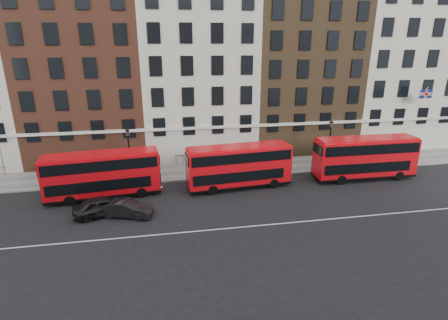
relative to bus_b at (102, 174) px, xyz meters
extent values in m
plane|color=black|center=(9.92, -5.44, -2.21)|extent=(120.00, 120.00, 0.00)
cube|color=slate|center=(9.92, 5.06, -2.14)|extent=(80.00, 5.00, 0.15)
cube|color=gray|center=(9.92, 2.56, -2.13)|extent=(80.00, 0.30, 0.16)
cube|color=white|center=(9.92, -7.44, -2.21)|extent=(70.00, 0.12, 0.01)
cube|color=brown|center=(-2.88, 12.56, 8.79)|extent=(12.80, 10.00, 22.00)
cube|color=#B8B5A2|center=(9.92, 12.56, 7.29)|extent=(12.80, 10.00, 19.00)
cube|color=brown|center=(22.72, 12.56, 8.29)|extent=(12.80, 10.00, 21.00)
cube|color=#BDB7A3|center=(35.52, 12.56, 7.79)|extent=(12.80, 10.00, 20.00)
cube|color=red|center=(0.03, 0.00, -0.05)|extent=(9.96, 3.39, 3.67)
cube|color=black|center=(0.03, 0.00, -1.78)|extent=(9.96, 3.43, 0.22)
cube|color=black|center=(-0.25, -0.03, -0.68)|extent=(8.86, 3.34, 0.98)
cube|color=black|center=(0.03, 0.00, 1.09)|extent=(9.60, 3.42, 0.93)
cube|color=red|center=(0.03, 0.00, 1.83)|extent=(9.66, 3.17, 0.17)
cube|color=black|center=(4.92, 0.55, -0.77)|extent=(0.30, 2.04, 1.21)
cube|color=black|center=(4.92, 0.55, 0.22)|extent=(0.27, 1.76, 0.39)
cylinder|color=black|center=(3.29, -0.68, -1.75)|extent=(0.95, 0.36, 0.93)
cylinder|color=black|center=(3.06, 1.39, -1.75)|extent=(0.95, 0.36, 0.93)
cylinder|color=black|center=(-2.63, -1.34, -1.75)|extent=(0.95, 0.36, 0.93)
cylinder|color=black|center=(-2.86, 0.73, -1.75)|extent=(0.95, 0.36, 0.93)
cube|color=red|center=(12.31, 0.00, -0.05)|extent=(9.93, 3.18, 3.67)
cube|color=black|center=(12.31, 0.00, -1.78)|extent=(9.93, 3.22, 0.22)
cube|color=black|center=(12.04, -0.02, -0.68)|extent=(8.82, 3.16, 0.98)
cube|color=black|center=(12.31, 0.00, 1.09)|extent=(9.56, 3.22, 0.93)
cube|color=red|center=(12.31, 0.00, 1.83)|extent=(9.63, 2.97, 0.17)
cube|color=black|center=(17.21, 0.44, -0.77)|extent=(0.26, 2.04, 1.21)
cube|color=black|center=(17.21, 0.44, 0.22)|extent=(0.23, 1.77, 0.39)
cylinder|color=black|center=(15.55, -0.75, -1.75)|extent=(0.95, 0.34, 0.93)
cylinder|color=black|center=(15.37, 1.32, -1.75)|extent=(0.95, 0.34, 0.93)
cylinder|color=black|center=(9.63, -1.28, -1.75)|extent=(0.95, 0.34, 0.93)
cylinder|color=black|center=(9.44, 0.79, -1.75)|extent=(0.95, 0.34, 0.93)
cube|color=red|center=(25.20, 0.00, 0.04)|extent=(10.18, 2.48, 3.82)
cube|color=black|center=(25.20, 0.00, -1.76)|extent=(10.18, 2.51, 0.23)
cube|color=black|center=(24.91, 0.01, -0.62)|extent=(9.02, 2.55, 1.02)
cube|color=black|center=(25.20, 0.00, 1.22)|extent=(9.79, 2.55, 0.97)
cube|color=red|center=(25.20, 0.00, 2.00)|extent=(9.89, 2.28, 0.17)
cube|color=black|center=(30.32, -0.02, -0.71)|extent=(0.09, 2.13, 1.26)
cube|color=black|center=(30.32, -0.02, 0.32)|extent=(0.09, 1.84, 0.41)
cylinder|color=black|center=(28.49, -1.10, -1.73)|extent=(0.97, 0.28, 0.97)
cylinder|color=black|center=(28.50, 1.07, -1.73)|extent=(0.97, 0.28, 0.97)
cylinder|color=black|center=(22.29, -1.06, -1.73)|extent=(0.97, 0.28, 0.97)
cylinder|color=black|center=(22.30, 1.10, -1.73)|extent=(0.97, 0.28, 0.97)
imported|color=black|center=(0.39, -3.51, -1.43)|extent=(4.96, 3.10, 1.57)
imported|color=black|center=(2.25, -4.12, -1.53)|extent=(4.38, 2.63, 1.36)
cylinder|color=black|center=(2.14, 3.28, 0.24)|extent=(0.14, 0.14, 4.60)
cylinder|color=black|center=(2.14, 3.28, -1.76)|extent=(0.32, 0.32, 0.60)
cube|color=#262626|center=(2.14, 3.28, 2.79)|extent=(0.32, 0.32, 0.55)
cone|color=black|center=(2.14, 3.28, 3.14)|extent=(0.44, 0.44, 0.25)
cylinder|color=black|center=(22.84, 3.09, 0.24)|extent=(0.14, 0.14, 4.60)
cylinder|color=black|center=(22.84, 3.09, -1.76)|extent=(0.32, 0.32, 0.60)
cube|color=#262626|center=(22.84, 3.09, 2.79)|extent=(0.32, 0.32, 0.55)
cone|color=black|center=(22.84, 3.09, 3.14)|extent=(0.44, 0.44, 0.25)
cylinder|color=black|center=(31.35, 2.76, -0.76)|extent=(0.12, 0.12, 2.60)
cube|color=black|center=(31.35, 2.61, 0.84)|extent=(0.25, 0.30, 0.75)
sphere|color=red|center=(31.35, 2.44, 1.06)|extent=(0.14, 0.14, 0.14)
sphere|color=#0C9919|center=(31.35, 2.44, 0.62)|extent=(0.14, 0.14, 0.14)
camera|label=1|loc=(5.55, -30.06, 11.08)|focal=28.00mm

